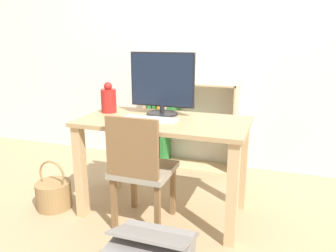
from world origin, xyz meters
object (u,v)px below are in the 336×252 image
at_px(keyboard, 149,119).
at_px(vase, 109,99).
at_px(monitor, 162,83).
at_px(basket, 54,194).
at_px(bookshelf, 175,125).
at_px(chair, 140,167).

xyz_separation_m(keyboard, vase, (-0.40, 0.14, 0.10)).
distance_m(monitor, basket, 1.22).
bearing_deg(bookshelf, monitor, -78.94).
bearing_deg(chair, vase, 148.02).
relative_size(chair, basket, 2.09).
distance_m(monitor, bookshelf, 1.00).
bearing_deg(basket, monitor, 25.94).
bearing_deg(basket, bookshelf, 62.92).
relative_size(vase, chair, 0.29).
relative_size(keyboard, basket, 1.01).
bearing_deg(chair, basket, -174.03).
height_order(vase, basket, vase).
bearing_deg(chair, keyboard, 99.07).
bearing_deg(keyboard, basket, -166.65).
height_order(keyboard, basket, keyboard).
xyz_separation_m(keyboard, chair, (0.01, -0.19, -0.30)).
xyz_separation_m(monitor, vase, (-0.43, -0.06, -0.14)).
distance_m(bookshelf, basket, 1.39).
bearing_deg(bookshelf, basket, -117.08).
bearing_deg(vase, chair, -38.85).
bearing_deg(monitor, chair, -92.58).
distance_m(keyboard, bookshelf, 1.08).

